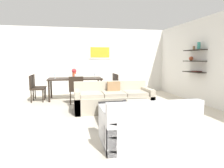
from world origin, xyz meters
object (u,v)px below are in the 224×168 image
(dining_chair_left_near, at_px, (35,87))
(decorative_bowl, at_px, (130,103))
(dining_chair_right_far, at_px, (111,83))
(wine_glass_right_near, at_px, (95,75))
(centerpiece_vase, at_px, (74,73))
(wine_glass_left_near, at_px, (55,75))
(sofa_beige, at_px, (113,100))
(dining_chair_left_far, at_px, (37,85))
(wine_glass_left_far, at_px, (55,75))
(dining_table, at_px, (75,80))
(dining_chair_foot, at_px, (76,88))
(dining_chair_right_near, at_px, (113,85))
(wine_glass_foot, at_px, (75,76))
(coffee_table, at_px, (130,113))
(loveseat_white, at_px, (147,126))

(dining_chair_left_near, bearing_deg, decorative_bowl, -47.22)
(dining_chair_right_far, relative_size, wine_glass_right_near, 5.09)
(decorative_bowl, height_order, centerpiece_vase, centerpiece_vase)
(wine_glass_left_near, distance_m, centerpiece_vase, 0.67)
(sofa_beige, xyz_separation_m, wine_glass_left_near, (-1.66, 1.73, 0.59))
(dining_chair_left_far, relative_size, wine_glass_left_far, 5.46)
(decorative_bowl, distance_m, dining_chair_right_far, 3.09)
(dining_table, height_order, dining_chair_left_near, dining_chair_left_near)
(sofa_beige, bearing_deg, dining_chair_foot, 134.47)
(wine_glass_right_near, bearing_deg, dining_chair_right_near, -7.81)
(dining_chair_right_far, distance_m, wine_glass_right_near, 0.81)
(wine_glass_right_near, relative_size, centerpiece_vase, 0.51)
(sofa_beige, xyz_separation_m, dining_chair_left_near, (-2.31, 1.64, 0.21))
(dining_chair_right_near, distance_m, wine_glass_foot, 1.40)
(dining_table, relative_size, dining_chair_left_near, 2.11)
(coffee_table, bearing_deg, loveseat_white, -92.88)
(decorative_bowl, height_order, dining_table, dining_table)
(dining_chair_right_far, bearing_deg, dining_chair_left_far, 180.00)
(dining_table, height_order, centerpiece_vase, centerpiece_vase)
(wine_glass_left_far, bearing_deg, dining_chair_right_near, -8.62)
(dining_chair_left_far, distance_m, centerpiece_vase, 1.38)
(sofa_beige, height_order, wine_glass_right_near, wine_glass_right_near)
(wine_glass_right_near, distance_m, wine_glass_foot, 0.74)
(sofa_beige, bearing_deg, dining_chair_right_near, 77.67)
(dining_chair_right_far, distance_m, wine_glass_left_near, 2.08)
(decorative_bowl, relative_size, dining_chair_right_far, 0.42)
(dining_chair_right_near, relative_size, centerpiece_vase, 2.61)
(sofa_beige, xyz_separation_m, dining_chair_foot, (-0.98, 0.99, 0.21))
(wine_glass_left_far, bearing_deg, coffee_table, -59.29)
(coffee_table, distance_m, centerpiece_vase, 3.28)
(dining_chair_foot, bearing_deg, dining_chair_right_near, 25.90)
(dining_table, bearing_deg, dining_chair_foot, -90.00)
(decorative_bowl, bearing_deg, wine_glass_left_far, 121.54)
(dining_chair_right_far, bearing_deg, wine_glass_right_near, -154.71)
(coffee_table, xyz_separation_m, dining_chair_left_far, (-2.47, 3.15, 0.31))
(dining_table, bearing_deg, loveseat_white, -75.49)
(coffee_table, relative_size, wine_glass_left_far, 7.99)
(dining_table, height_order, wine_glass_foot, wine_glass_foot)
(sofa_beige, distance_m, wine_glass_left_far, 2.63)
(dining_table, distance_m, dining_chair_left_far, 1.36)
(dining_chair_right_near, bearing_deg, coffee_table, -94.17)
(decorative_bowl, bearing_deg, dining_chair_right_near, 86.05)
(wine_glass_foot, bearing_deg, dining_chair_left_near, 172.25)
(dining_table, bearing_deg, centerpiece_vase, 156.71)
(wine_glass_right_near, bearing_deg, coffee_table, -81.07)
(dining_chair_right_near, relative_size, dining_chair_foot, 1.00)
(coffee_table, xyz_separation_m, dining_chair_left_near, (-2.47, 2.76, 0.31))
(dining_chair_right_near, bearing_deg, dining_chair_foot, -154.10)
(coffee_table, height_order, dining_chair_right_far, dining_chair_right_far)
(dining_chair_right_near, bearing_deg, wine_glass_right_near, 172.19)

